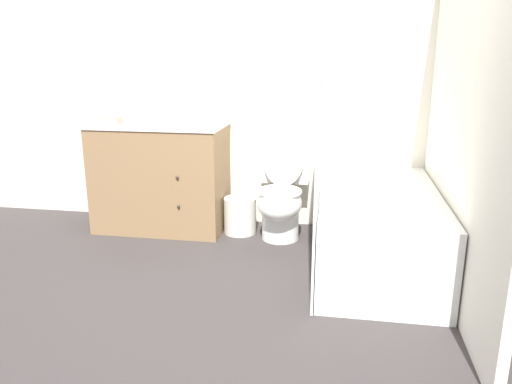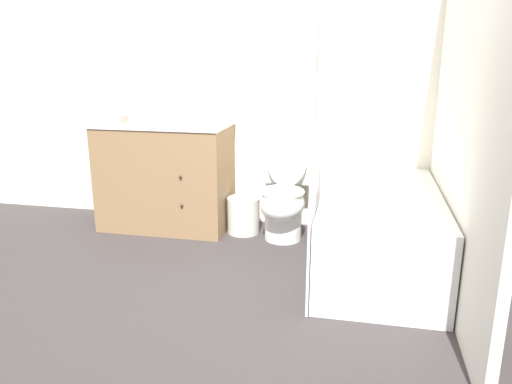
% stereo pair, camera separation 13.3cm
% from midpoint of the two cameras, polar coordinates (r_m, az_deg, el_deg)
% --- Properties ---
extents(ground_plane, '(14.00, 14.00, 0.00)m').
position_cam_midpoint_polar(ground_plane, '(2.91, -4.20, -14.20)').
color(ground_plane, '#383333').
extents(wall_back, '(8.00, 0.06, 2.50)m').
position_cam_midpoint_polar(wall_back, '(4.21, 2.07, 13.00)').
color(wall_back, silver).
rests_on(wall_back, ground_plane).
extents(wall_right, '(0.05, 2.70, 2.50)m').
position_cam_midpoint_polar(wall_right, '(3.34, 23.59, 10.99)').
color(wall_right, silver).
rests_on(wall_right, ground_plane).
extents(vanity_cabinet, '(1.08, 0.59, 0.90)m').
position_cam_midpoint_polar(vanity_cabinet, '(4.25, -9.39, 1.98)').
color(vanity_cabinet, olive).
rests_on(vanity_cabinet, ground_plane).
extents(sink_faucet, '(0.14, 0.12, 0.12)m').
position_cam_midpoint_polar(sink_faucet, '(4.34, -8.79, 8.66)').
color(sink_faucet, silver).
rests_on(sink_faucet, vanity_cabinet).
extents(toilet, '(0.40, 0.65, 0.85)m').
position_cam_midpoint_polar(toilet, '(3.98, 4.24, -0.13)').
color(toilet, white).
rests_on(toilet, ground_plane).
extents(bathtub, '(0.78, 1.56, 0.54)m').
position_cam_midpoint_polar(bathtub, '(3.55, 14.94, -4.23)').
color(bathtub, white).
rests_on(bathtub, ground_plane).
extents(shower_curtain, '(0.01, 0.43, 2.01)m').
position_cam_midpoint_polar(shower_curtain, '(2.80, 8.22, 6.48)').
color(shower_curtain, white).
rests_on(shower_curtain, ground_plane).
extents(wastebasket, '(0.26, 0.26, 0.30)m').
position_cam_midpoint_polar(wastebasket, '(4.13, -0.52, -2.68)').
color(wastebasket, silver).
rests_on(wastebasket, ground_plane).
extents(tissue_box, '(0.15, 0.13, 0.10)m').
position_cam_midpoint_polar(tissue_box, '(4.11, -8.97, 8.34)').
color(tissue_box, beige).
rests_on(tissue_box, vanity_cabinet).
extents(soap_dispenser, '(0.07, 0.07, 0.18)m').
position_cam_midpoint_polar(soap_dispenser, '(4.09, -3.58, 9.01)').
color(soap_dispenser, white).
rests_on(soap_dispenser, vanity_cabinet).
extents(hand_towel_folded, '(0.24, 0.14, 0.06)m').
position_cam_midpoint_polar(hand_towel_folded, '(4.20, -15.29, 8.00)').
color(hand_towel_folded, tan).
rests_on(hand_towel_folded, vanity_cabinet).
extents(bath_towel_folded, '(0.27, 0.25, 0.10)m').
position_cam_midpoint_polar(bath_towel_folded, '(3.02, 11.45, -1.13)').
color(bath_towel_folded, white).
rests_on(bath_towel_folded, bathtub).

